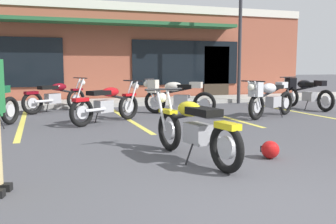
{
  "coord_description": "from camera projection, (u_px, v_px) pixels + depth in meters",
  "views": [
    {
      "loc": [
        -2.07,
        -2.67,
        1.34
      ],
      "look_at": [
        -0.01,
        3.34,
        0.55
      ],
      "focal_mm": 40.24,
      "sensor_mm": 36.0,
      "label": 1
    }
  ],
  "objects": [
    {
      "name": "sidewalk_kerb",
      "position": [
        104.0,
        103.0,
        12.92
      ],
      "size": [
        22.0,
        1.8,
        0.14
      ],
      "primitive_type": "cube",
      "color": "#A8A59E",
      "rests_on": "ground_plane"
    },
    {
      "name": "helmet_on_pavement",
      "position": [
        270.0,
        150.0,
        5.42
      ],
      "size": [
        0.26,
        0.26,
        0.26
      ],
      "color": "#B71414",
      "rests_on": "ground_plane"
    },
    {
      "name": "motorcycle_red_sportbike",
      "position": [
        305.0,
        92.0,
        11.66
      ],
      "size": [
        0.66,
        2.11,
        0.98
      ],
      "color": "black",
      "rests_on": "ground_plane"
    },
    {
      "name": "motorcycle_cream_vintage",
      "position": [
        175.0,
        95.0,
        10.31
      ],
      "size": [
        1.74,
        1.56,
        0.98
      ],
      "color": "black",
      "rests_on": "ground_plane"
    },
    {
      "name": "ground_plane",
      "position": [
        169.0,
        144.0,
        6.46
      ],
      "size": [
        80.0,
        80.0,
        0.0
      ],
      "primitive_type": "plane",
      "color": "#47474C"
    },
    {
      "name": "motorcycle_black_cruiser",
      "position": [
        107.0,
        103.0,
        8.76
      ],
      "size": [
        1.86,
        1.37,
        0.98
      ],
      "color": "black",
      "rests_on": "ground_plane"
    },
    {
      "name": "parking_lot_lamp_post",
      "position": [
        242.0,
        9.0,
        12.87
      ],
      "size": [
        0.24,
        0.76,
        5.03
      ],
      "color": "#2D2D33",
      "rests_on": "ground_plane"
    },
    {
      "name": "motorcycle_silver_naked",
      "position": [
        270.0,
        97.0,
        9.65
      ],
      "size": [
        1.96,
        1.19,
        0.98
      ],
      "color": "black",
      "rests_on": "ground_plane"
    },
    {
      "name": "brick_storefront_building",
      "position": [
        89.0,
        54.0,
        16.26
      ],
      "size": [
        17.18,
        6.61,
        3.64
      ],
      "color": "brown",
      "rests_on": "ground_plane"
    },
    {
      "name": "painted_stall_lines",
      "position": [
        127.0,
        118.0,
        9.54
      ],
      "size": [
        10.05,
        4.8,
        0.01
      ],
      "color": "#DBCC4C",
      "rests_on": "ground_plane"
    },
    {
      "name": "motorcycle_foreground_classic",
      "position": [
        194.0,
        128.0,
        5.3
      ],
      "size": [
        0.79,
        2.1,
        0.98
      ],
      "color": "black",
      "rests_on": "ground_plane"
    },
    {
      "name": "motorcycle_green_cafe_racer",
      "position": [
        56.0,
        96.0,
        10.82
      ],
      "size": [
        1.87,
        1.34,
        0.98
      ],
      "color": "black",
      "rests_on": "ground_plane"
    }
  ]
}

